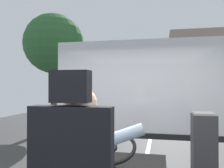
# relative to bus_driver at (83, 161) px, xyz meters

# --- Properties ---
(ground) EXTENTS (18.00, 44.00, 0.06)m
(ground) POSITION_rel_bus_driver_xyz_m (0.12, 9.22, -1.43)
(ground) COLOR #373737
(bus_driver) EXTENTS (0.78, 0.58, 0.77)m
(bus_driver) POSITION_rel_bus_driver_xyz_m (0.00, 0.00, 0.00)
(bus_driver) COLOR #332D28
(bus_driver) RESTS_ON driver_seat
(fare_box) EXTENTS (0.22, 0.25, 0.99)m
(fare_box) POSITION_rel_bus_driver_xyz_m (0.91, 1.01, -0.27)
(fare_box) COLOR #333338
(fare_box) RESTS_ON bus_floor
(windshield_panel) EXTENTS (2.50, 0.08, 1.48)m
(windshield_panel) POSITION_rel_bus_driver_xyz_m (0.12, 2.04, 0.28)
(windshield_panel) COLOR silver
(street_tree) EXTENTS (2.57, 2.57, 5.01)m
(street_tree) POSITION_rel_bus_driver_xyz_m (-4.03, 7.80, 2.29)
(street_tree) COLOR #4C3828
(street_tree) RESTS_ON ground
(parked_car_white) EXTENTS (1.83, 4.00, 1.45)m
(parked_car_white) POSITION_rel_bus_driver_xyz_m (4.63, 16.40, -0.66)
(parked_car_white) COLOR silver
(parked_car_white) RESTS_ON ground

